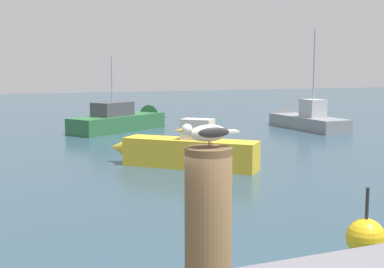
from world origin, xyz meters
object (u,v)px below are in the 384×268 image
at_px(boat_green, 129,120).
at_px(boat_grey, 298,119).
at_px(seagull, 207,132).
at_px(channel_buoy, 365,245).
at_px(boat_yellow, 181,151).
at_px(mooring_post, 208,224).

bearing_deg(boat_green, boat_grey, -16.25).
xyz_separation_m(seagull, channel_buoy, (3.81, 2.92, -2.16)).
distance_m(boat_grey, channel_buoy, 19.13).
distance_m(seagull, boat_green, 22.45).
xyz_separation_m(seagull, boat_green, (5.56, 21.64, -2.15)).
bearing_deg(boat_yellow, boat_green, 83.42).
distance_m(boat_yellow, boat_grey, 12.01).
relative_size(seagull, channel_buoy, 0.30).
relative_size(boat_yellow, boat_green, 0.67).
bearing_deg(boat_green, channel_buoy, -95.32).
bearing_deg(mooring_post, seagull, 177.02).
height_order(seagull, channel_buoy, seagull).
bearing_deg(boat_green, seagull, -104.40).
bearing_deg(channel_buoy, boat_grey, 58.65).
distance_m(seagull, channel_buoy, 5.26).
distance_m(seagull, boat_yellow, 12.71).
bearing_deg(boat_green, mooring_post, -104.38).
bearing_deg(boat_yellow, channel_buoy, -93.89).
bearing_deg(seagull, boat_grey, 54.44).
xyz_separation_m(boat_yellow, channel_buoy, (-0.60, -8.81, -0.02)).
bearing_deg(seagull, boat_green, 75.60).
relative_size(mooring_post, boat_green, 0.15).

